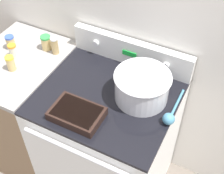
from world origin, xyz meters
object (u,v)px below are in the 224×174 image
spice_jar_green_cap (46,43)px  spice_jar_orange_cap (13,51)px  ladle (170,117)px  casserole_dish (77,113)px  spice_jar_blue_cap (11,42)px  mixing_bowl (142,86)px  spice_jar_white_cap (55,45)px  spice_jar_yellow_cap (11,63)px

spice_jar_green_cap → spice_jar_orange_cap: size_ratio=1.00×
ladle → casserole_dish: bearing=-155.7°
spice_jar_green_cap → spice_jar_blue_cap: size_ratio=1.02×
mixing_bowl → spice_jar_green_cap: size_ratio=3.17×
mixing_bowl → spice_jar_blue_cap: size_ratio=3.24×
spice_jar_white_cap → spice_jar_blue_cap: bearing=-162.0°
ladle → spice_jar_blue_cap: size_ratio=3.00×
casserole_dish → spice_jar_blue_cap: spice_jar_blue_cap is taller
mixing_bowl → spice_jar_yellow_cap: size_ratio=3.20×
spice_jar_yellow_cap → ladle: bearing=4.0°
spice_jar_white_cap → spice_jar_orange_cap: 0.26m
spice_jar_green_cap → spice_jar_orange_cap: same height
spice_jar_yellow_cap → casserole_dish: bearing=-13.7°
mixing_bowl → spice_jar_yellow_cap: (-0.79, -0.15, -0.03)m
mixing_bowl → ladle: size_ratio=1.08×
spice_jar_orange_cap → spice_jar_blue_cap: (-0.08, 0.07, -0.00)m
ladle → spice_jar_white_cap: spice_jar_white_cap is taller
spice_jar_white_cap → spice_jar_blue_cap: size_ratio=1.21×
spice_jar_white_cap → spice_jar_orange_cap: bearing=-142.7°
spice_jar_green_cap → spice_jar_blue_cap: spice_jar_green_cap is taller
casserole_dish → spice_jar_green_cap: 0.61m
spice_jar_orange_cap → ladle: bearing=-1.5°
ladle → spice_jar_white_cap: bearing=167.6°
spice_jar_orange_cap → spice_jar_blue_cap: bearing=138.7°
ladle → spice_jar_green_cap: bearing=168.0°
ladle → spice_jar_yellow_cap: (-0.98, -0.07, 0.03)m
mixing_bowl → casserole_dish: size_ratio=1.15×
mixing_bowl → casserole_dish: mixing_bowl is taller
ladle → mixing_bowl: bearing=157.2°
casserole_dish → ladle: bearing=24.3°
spice_jar_white_cap → spice_jar_yellow_cap: bearing=-120.0°
spice_jar_blue_cap → casserole_dish: bearing=-23.4°
spice_jar_yellow_cap → spice_jar_orange_cap: same height
spice_jar_yellow_cap → spice_jar_blue_cap: 0.21m
spice_jar_orange_cap → spice_jar_blue_cap: size_ratio=1.02×
ladle → spice_jar_green_cap: size_ratio=2.93×
casserole_dish → spice_jar_white_cap: 0.55m
casserole_dish → spice_jar_blue_cap: (-0.68, 0.29, 0.03)m
ladle → spice_jar_blue_cap: bearing=175.3°
mixing_bowl → spice_jar_blue_cap: mixing_bowl is taller
ladle → spice_jar_white_cap: size_ratio=2.47×
spice_jar_white_cap → spice_jar_blue_cap: spice_jar_white_cap is taller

